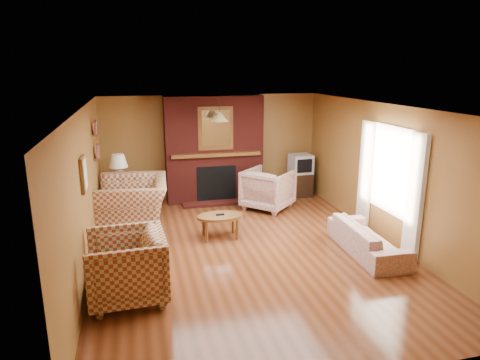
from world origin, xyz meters
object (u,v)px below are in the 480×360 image
object	(u,v)px
table_lamp	(119,168)
crt_tv	(301,164)
plaid_armchair	(126,267)
coffee_table	(220,218)
plaid_loveseat	(133,204)
floral_armchair	(268,189)
fireplace	(214,150)
side_table	(121,199)
tv_stand	(300,184)
floral_sofa	(368,239)

from	to	relation	value
table_lamp	crt_tv	xyz separation A→B (m)	(4.15, 0.34, -0.22)
plaid_armchair	coffee_table	xyz separation A→B (m)	(1.61, 1.78, -0.09)
crt_tv	plaid_loveseat	bearing A→B (deg)	-162.26
plaid_loveseat	floral_armchair	size ratio (longest dim) A/B	1.53
fireplace	side_table	bearing A→B (deg)	-165.71
plaid_loveseat	table_lamp	size ratio (longest dim) A/B	2.34
plaid_loveseat	crt_tv	distance (m)	4.11
floral_armchair	table_lamp	bearing A→B (deg)	38.97
table_lamp	plaid_armchair	bearing A→B (deg)	-87.60
floral_armchair	crt_tv	size ratio (longest dim) A/B	1.90
tv_stand	floral_sofa	bearing A→B (deg)	-87.41
floral_armchair	coffee_table	world-z (taller)	floral_armchair
fireplace	plaid_armchair	xyz separation A→B (m)	(-1.95, -4.11, -0.72)
floral_sofa	tv_stand	size ratio (longest dim) A/B	3.10
floral_sofa	side_table	bearing A→B (deg)	54.96
floral_armchair	tv_stand	world-z (taller)	floral_armchair
floral_sofa	tv_stand	xyz separation A→B (m)	(0.15, 3.38, 0.03)
side_table	crt_tv	size ratio (longest dim) A/B	1.29
fireplace	tv_stand	size ratio (longest dim) A/B	4.27
plaid_armchair	tv_stand	world-z (taller)	plaid_armchair
coffee_table	table_lamp	xyz separation A→B (m)	(-1.76, 1.79, 0.63)
floral_sofa	coffee_table	bearing A→B (deg)	63.14
fireplace	coffee_table	size ratio (longest dim) A/B	2.89
table_lamp	crt_tv	size ratio (longest dim) A/B	1.24
floral_sofa	plaid_loveseat	bearing A→B (deg)	62.55
table_lamp	floral_armchair	bearing A→B (deg)	-7.05
fireplace	table_lamp	world-z (taller)	fireplace
fireplace	floral_armchair	size ratio (longest dim) A/B	2.49
side_table	tv_stand	distance (m)	4.16
coffee_table	crt_tv	xyz separation A→B (m)	(2.39, 2.14, 0.41)
crt_tv	floral_armchair	bearing A→B (deg)	-144.91
fireplace	plaid_armchair	size ratio (longest dim) A/B	2.36
fireplace	crt_tv	distance (m)	2.10
tv_stand	table_lamp	bearing A→B (deg)	-170.05
coffee_table	tv_stand	size ratio (longest dim) A/B	1.48
floral_sofa	table_lamp	xyz separation A→B (m)	(-4.00, 3.03, 0.75)
coffee_table	side_table	distance (m)	2.51
fireplace	table_lamp	xyz separation A→B (m)	(-2.10, -0.53, -0.18)
floral_sofa	crt_tv	world-z (taller)	crt_tv
crt_tv	side_table	bearing A→B (deg)	-175.26
plaid_armchair	floral_sofa	bearing A→B (deg)	95.20
fireplace	crt_tv	world-z (taller)	fireplace
tv_stand	fireplace	bearing A→B (deg)	179.98
crt_tv	tv_stand	bearing A→B (deg)	90.00
plaid_loveseat	plaid_armchair	size ratio (longest dim) A/B	1.45
plaid_loveseat	floral_sofa	xyz separation A→B (m)	(3.75, -2.13, -0.23)
coffee_table	side_table	bearing A→B (deg)	134.53
fireplace	side_table	size ratio (longest dim) A/B	3.68
floral_sofa	floral_armchair	bearing A→B (deg)	20.66
floral_armchair	side_table	distance (m)	3.14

